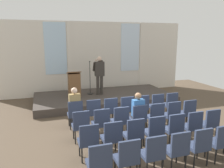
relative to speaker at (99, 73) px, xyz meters
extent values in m
plane|color=brown|center=(0.18, -3.95, -1.35)|extent=(14.47, 14.47, 0.00)
cube|color=silver|center=(0.18, 1.62, 0.52)|extent=(9.92, 0.10, 3.73)
cube|color=silver|center=(-1.81, 1.56, 1.05)|extent=(1.06, 0.04, 2.53)
cube|color=silver|center=(-1.13, 1.56, 0.52)|extent=(0.20, 0.08, 3.73)
cube|color=silver|center=(2.16, 1.56, 1.05)|extent=(1.06, 0.04, 2.53)
cube|color=silver|center=(2.84, 1.56, 0.52)|extent=(0.20, 0.08, 3.73)
cube|color=#3F3833|center=(0.18, -0.15, -1.19)|extent=(6.25, 2.93, 0.32)
cylinder|color=#332D28|center=(-0.09, -0.02, -0.59)|extent=(0.14, 0.14, 0.87)
cylinder|color=#332D28|center=(0.09, -0.02, -0.59)|extent=(0.14, 0.14, 0.87)
cube|color=#332D28|center=(0.00, -0.02, 0.17)|extent=(0.42, 0.22, 0.65)
cube|color=#B28C19|center=(0.00, 0.10, 0.25)|extent=(0.06, 0.01, 0.39)
sphere|color=beige|center=(0.00, -0.01, 0.63)|extent=(0.21, 0.21, 0.21)
cylinder|color=#332D28|center=(-0.24, 0.06, 0.28)|extent=(0.09, 0.28, 0.45)
cylinder|color=#332D28|center=(0.15, 0.12, 0.49)|extent=(0.15, 0.36, 0.15)
cylinder|color=#332D28|center=(0.09, 0.25, 0.50)|extent=(0.11, 0.34, 0.15)
sphere|color=beige|center=(-0.03, 0.51, 0.52)|extent=(0.10, 0.10, 0.10)
cylinder|color=black|center=(-0.41, 0.18, -1.01)|extent=(0.28, 0.28, 0.03)
cylinder|color=black|center=(-0.41, 0.18, -0.27)|extent=(0.02, 0.02, 1.45)
sphere|color=#262626|center=(-0.41, 0.18, 0.49)|extent=(0.07, 0.07, 0.07)
cube|color=brown|center=(-1.18, -0.05, -0.50)|extent=(0.52, 0.40, 1.05)
cube|color=brown|center=(-1.18, -0.03, 0.06)|extent=(0.60, 0.48, 0.14)
cylinder|color=black|center=(-1.41, -2.65, -1.15)|extent=(0.04, 0.04, 0.40)
cylinder|color=black|center=(-1.77, -2.65, -1.15)|extent=(0.04, 0.04, 0.40)
cylinder|color=black|center=(-1.41, -2.99, -1.15)|extent=(0.04, 0.04, 0.40)
cylinder|color=black|center=(-1.77, -2.99, -1.15)|extent=(0.04, 0.04, 0.40)
cube|color=#2D3851|center=(-1.59, -2.82, -0.91)|extent=(0.46, 0.44, 0.08)
cube|color=#2D3851|center=(-1.59, -3.01, -0.64)|extent=(0.46, 0.06, 0.46)
cylinder|color=#2D2D33|center=(-1.68, -2.64, -1.13)|extent=(0.10, 0.10, 0.44)
cylinder|color=#2D2D33|center=(-1.50, -2.64, -1.13)|extent=(0.10, 0.10, 0.44)
cube|color=#2D2D33|center=(-1.59, -2.76, -0.85)|extent=(0.34, 0.36, 0.12)
cube|color=#997F4C|center=(-1.59, -2.87, -0.49)|extent=(0.36, 0.20, 0.59)
sphere|color=beige|center=(-1.59, -2.85, -0.09)|extent=(0.20, 0.20, 0.20)
cylinder|color=black|center=(-0.82, -2.65, -1.15)|extent=(0.04, 0.04, 0.40)
cylinder|color=black|center=(-1.18, -2.65, -1.15)|extent=(0.04, 0.04, 0.40)
cylinder|color=black|center=(-0.82, -2.99, -1.15)|extent=(0.04, 0.04, 0.40)
cylinder|color=black|center=(-1.18, -2.99, -1.15)|extent=(0.04, 0.04, 0.40)
cube|color=#2D3851|center=(-1.00, -2.82, -0.91)|extent=(0.46, 0.44, 0.08)
cube|color=#2D3851|center=(-1.00, -3.01, -0.64)|extent=(0.46, 0.06, 0.46)
cylinder|color=black|center=(-0.23, -2.65, -1.15)|extent=(0.04, 0.04, 0.40)
cylinder|color=black|center=(-0.59, -2.65, -1.15)|extent=(0.04, 0.04, 0.40)
cylinder|color=black|center=(-0.23, -2.99, -1.15)|extent=(0.04, 0.04, 0.40)
cylinder|color=black|center=(-0.59, -2.99, -1.15)|extent=(0.04, 0.04, 0.40)
cube|color=#2D3851|center=(-0.41, -2.82, -0.91)|extent=(0.46, 0.44, 0.08)
cube|color=#2D3851|center=(-0.41, -3.01, -0.64)|extent=(0.46, 0.06, 0.46)
cylinder|color=black|center=(0.36, -2.65, -1.15)|extent=(0.04, 0.04, 0.40)
cylinder|color=black|center=(0.00, -2.65, -1.15)|extent=(0.04, 0.04, 0.40)
cylinder|color=black|center=(0.36, -2.99, -1.15)|extent=(0.04, 0.04, 0.40)
cylinder|color=black|center=(0.00, -2.99, -1.15)|extent=(0.04, 0.04, 0.40)
cube|color=#2D3851|center=(0.18, -2.82, -0.91)|extent=(0.46, 0.44, 0.08)
cube|color=#2D3851|center=(0.18, -3.01, -0.64)|extent=(0.46, 0.06, 0.46)
cylinder|color=black|center=(0.95, -2.65, -1.15)|extent=(0.04, 0.04, 0.40)
cylinder|color=black|center=(0.59, -2.65, -1.15)|extent=(0.04, 0.04, 0.40)
cylinder|color=black|center=(0.95, -2.99, -1.15)|extent=(0.04, 0.04, 0.40)
cylinder|color=black|center=(0.59, -2.99, -1.15)|extent=(0.04, 0.04, 0.40)
cube|color=#2D3851|center=(0.77, -2.82, -0.91)|extent=(0.46, 0.44, 0.08)
cube|color=#2D3851|center=(0.77, -3.01, -0.64)|extent=(0.46, 0.06, 0.46)
cylinder|color=black|center=(1.54, -2.65, -1.15)|extent=(0.04, 0.04, 0.40)
cylinder|color=black|center=(1.18, -2.65, -1.15)|extent=(0.04, 0.04, 0.40)
cylinder|color=black|center=(1.54, -2.99, -1.15)|extent=(0.04, 0.04, 0.40)
cylinder|color=black|center=(1.18, -2.99, -1.15)|extent=(0.04, 0.04, 0.40)
cube|color=#2D3851|center=(1.36, -2.82, -0.91)|extent=(0.46, 0.44, 0.08)
cube|color=#2D3851|center=(1.36, -3.01, -0.64)|extent=(0.46, 0.06, 0.46)
cylinder|color=black|center=(2.13, -2.65, -1.15)|extent=(0.04, 0.04, 0.40)
cylinder|color=black|center=(1.77, -2.65, -1.15)|extent=(0.04, 0.04, 0.40)
cylinder|color=black|center=(2.13, -2.99, -1.15)|extent=(0.04, 0.04, 0.40)
cylinder|color=black|center=(1.77, -2.99, -1.15)|extent=(0.04, 0.04, 0.40)
cube|color=#2D3851|center=(1.95, -2.82, -0.91)|extent=(0.46, 0.44, 0.08)
cube|color=#2D3851|center=(1.95, -3.01, -0.64)|extent=(0.46, 0.06, 0.46)
cylinder|color=black|center=(-1.41, -3.67, -1.15)|extent=(0.04, 0.04, 0.40)
cylinder|color=black|center=(-1.77, -3.67, -1.15)|extent=(0.04, 0.04, 0.40)
cylinder|color=black|center=(-1.41, -4.01, -1.15)|extent=(0.04, 0.04, 0.40)
cylinder|color=black|center=(-1.77, -4.01, -1.15)|extent=(0.04, 0.04, 0.40)
cube|color=#2D3851|center=(-1.59, -3.84, -0.91)|extent=(0.46, 0.44, 0.08)
cube|color=#2D3851|center=(-1.59, -4.03, -0.64)|extent=(0.46, 0.06, 0.46)
cylinder|color=black|center=(-0.82, -3.67, -1.15)|extent=(0.04, 0.04, 0.40)
cylinder|color=black|center=(-1.18, -3.67, -1.15)|extent=(0.04, 0.04, 0.40)
cylinder|color=black|center=(-0.82, -4.01, -1.15)|extent=(0.04, 0.04, 0.40)
cylinder|color=black|center=(-1.18, -4.01, -1.15)|extent=(0.04, 0.04, 0.40)
cube|color=#2D3851|center=(-1.00, -3.84, -0.91)|extent=(0.46, 0.44, 0.08)
cube|color=#2D3851|center=(-1.00, -4.03, -0.64)|extent=(0.46, 0.06, 0.46)
cylinder|color=black|center=(-0.23, -3.67, -1.15)|extent=(0.04, 0.04, 0.40)
cylinder|color=black|center=(-0.59, -3.67, -1.15)|extent=(0.04, 0.04, 0.40)
cylinder|color=black|center=(-0.23, -4.01, -1.15)|extent=(0.04, 0.04, 0.40)
cylinder|color=black|center=(-0.59, -4.01, -1.15)|extent=(0.04, 0.04, 0.40)
cube|color=#2D3851|center=(-0.41, -3.84, -0.91)|extent=(0.46, 0.44, 0.08)
cube|color=#2D3851|center=(-0.41, -4.03, -0.64)|extent=(0.46, 0.06, 0.46)
cylinder|color=black|center=(0.36, -3.67, -1.15)|extent=(0.04, 0.04, 0.40)
cylinder|color=black|center=(0.00, -3.67, -1.15)|extent=(0.04, 0.04, 0.40)
cylinder|color=black|center=(0.36, -4.01, -1.15)|extent=(0.04, 0.04, 0.40)
cylinder|color=black|center=(0.00, -4.01, -1.15)|extent=(0.04, 0.04, 0.40)
cube|color=#2D3851|center=(0.18, -3.84, -0.91)|extent=(0.46, 0.44, 0.08)
cube|color=#2D3851|center=(0.18, -4.03, -0.64)|extent=(0.46, 0.06, 0.46)
cylinder|color=#2D2D33|center=(0.09, -3.66, -1.13)|extent=(0.10, 0.10, 0.44)
cylinder|color=#2D2D33|center=(0.27, -3.66, -1.13)|extent=(0.10, 0.10, 0.44)
cube|color=#2D2D33|center=(0.18, -3.78, -0.85)|extent=(0.34, 0.36, 0.12)
cube|color=#3366A5|center=(0.18, -3.89, -0.52)|extent=(0.36, 0.20, 0.52)
sphere|color=#8C6647|center=(0.18, -3.87, -0.15)|extent=(0.20, 0.20, 0.20)
cylinder|color=black|center=(0.95, -3.67, -1.15)|extent=(0.04, 0.04, 0.40)
cylinder|color=black|center=(0.59, -3.67, -1.15)|extent=(0.04, 0.04, 0.40)
cylinder|color=black|center=(0.95, -4.01, -1.15)|extent=(0.04, 0.04, 0.40)
cylinder|color=black|center=(0.59, -4.01, -1.15)|extent=(0.04, 0.04, 0.40)
cube|color=#2D3851|center=(0.77, -3.84, -0.91)|extent=(0.46, 0.44, 0.08)
cube|color=#2D3851|center=(0.77, -4.03, -0.64)|extent=(0.46, 0.06, 0.46)
cylinder|color=black|center=(1.54, -3.67, -1.15)|extent=(0.04, 0.04, 0.40)
cylinder|color=black|center=(1.18, -3.67, -1.15)|extent=(0.04, 0.04, 0.40)
cylinder|color=black|center=(1.54, -4.01, -1.15)|extent=(0.04, 0.04, 0.40)
cylinder|color=black|center=(1.18, -4.01, -1.15)|extent=(0.04, 0.04, 0.40)
cube|color=#2D3851|center=(1.36, -3.84, -0.91)|extent=(0.46, 0.44, 0.08)
cube|color=#2D3851|center=(1.36, -4.03, -0.64)|extent=(0.46, 0.06, 0.46)
cylinder|color=black|center=(2.13, -3.67, -1.15)|extent=(0.04, 0.04, 0.40)
cylinder|color=black|center=(1.77, -3.67, -1.15)|extent=(0.04, 0.04, 0.40)
cylinder|color=black|center=(2.13, -4.01, -1.15)|extent=(0.04, 0.04, 0.40)
cylinder|color=black|center=(1.77, -4.01, -1.15)|extent=(0.04, 0.04, 0.40)
cube|color=#2D3851|center=(1.95, -3.84, -0.91)|extent=(0.46, 0.44, 0.08)
cube|color=#2D3851|center=(1.95, -4.03, -0.64)|extent=(0.46, 0.06, 0.46)
cylinder|color=black|center=(-1.41, -4.68, -1.15)|extent=(0.04, 0.04, 0.40)
cylinder|color=black|center=(-1.77, -4.68, -1.15)|extent=(0.04, 0.04, 0.40)
cylinder|color=black|center=(-1.41, -5.02, -1.15)|extent=(0.04, 0.04, 0.40)
cylinder|color=black|center=(-1.77, -5.02, -1.15)|extent=(0.04, 0.04, 0.40)
cube|color=#2D3851|center=(-1.59, -4.85, -0.91)|extent=(0.46, 0.44, 0.08)
cube|color=#2D3851|center=(-1.59, -5.04, -0.64)|extent=(0.46, 0.06, 0.46)
cylinder|color=black|center=(-0.82, -4.68, -1.15)|extent=(0.04, 0.04, 0.40)
cylinder|color=black|center=(-1.18, -4.68, -1.15)|extent=(0.04, 0.04, 0.40)
cylinder|color=black|center=(-0.82, -5.02, -1.15)|extent=(0.04, 0.04, 0.40)
cylinder|color=black|center=(-1.18, -5.02, -1.15)|extent=(0.04, 0.04, 0.40)
cube|color=#2D3851|center=(-1.00, -4.85, -0.91)|extent=(0.46, 0.44, 0.08)
cube|color=#2D3851|center=(-1.00, -5.04, -0.64)|extent=(0.46, 0.06, 0.46)
cylinder|color=black|center=(-0.23, -4.68, -1.15)|extent=(0.04, 0.04, 0.40)
cylinder|color=black|center=(-0.59, -4.68, -1.15)|extent=(0.04, 0.04, 0.40)
cylinder|color=black|center=(-0.23, -5.02, -1.15)|extent=(0.04, 0.04, 0.40)
cylinder|color=black|center=(-0.59, -5.02, -1.15)|extent=(0.04, 0.04, 0.40)
cube|color=#2D3851|center=(-0.41, -4.85, -0.91)|extent=(0.46, 0.44, 0.08)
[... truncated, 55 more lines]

